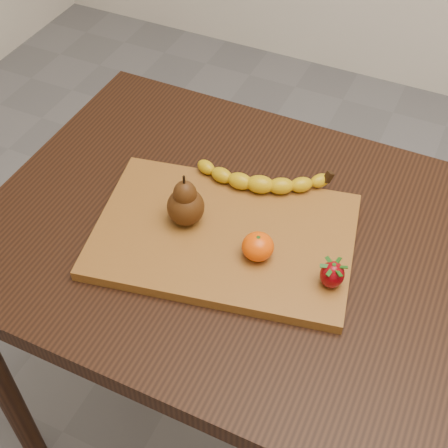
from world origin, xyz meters
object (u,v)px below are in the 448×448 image
at_px(table, 256,272).
at_px(cutting_board, 224,236).
at_px(pear, 185,199).
at_px(mandarin, 258,246).

relative_size(table, cutting_board, 2.22).
bearing_deg(table, pear, -165.64).
bearing_deg(pear, mandarin, -8.98).
distance_m(cutting_board, mandarin, 0.09).
bearing_deg(cutting_board, mandarin, -30.09).
distance_m(table, cutting_board, 0.12).
xyz_separation_m(pear, mandarin, (0.15, -0.02, -0.03)).
height_order(pear, mandarin, pear).
distance_m(table, pear, 0.21).
xyz_separation_m(table, cutting_board, (-0.05, -0.03, 0.11)).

